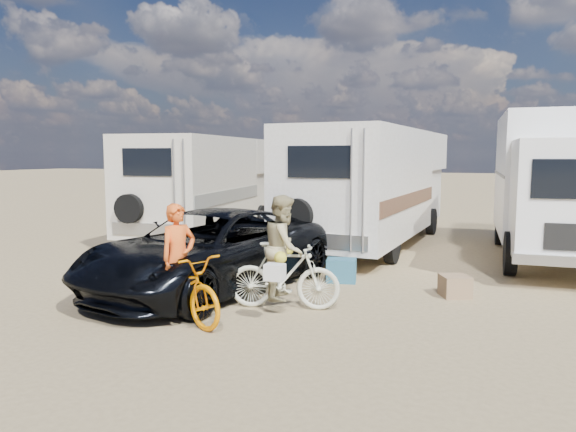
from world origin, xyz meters
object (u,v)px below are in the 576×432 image
(rv_main, at_px, (374,188))
(rv_left, at_px, (206,188))
(rider_woman, at_px, (284,258))
(dark_suv, at_px, (210,250))
(cooler, at_px, (341,270))
(bike_man, at_px, (179,287))
(crate, at_px, (455,286))
(box_truck, at_px, (561,187))
(rider_man, at_px, (179,269))
(bike_woman, at_px, (284,276))

(rv_main, distance_m, rv_left, 5.07)
(rv_main, relative_size, rider_woman, 5.00)
(dark_suv, xyz_separation_m, rider_woman, (1.75, -0.71, 0.10))
(rider_woman, distance_m, cooler, 2.27)
(rv_main, height_order, bike_man, rv_main)
(bike_man, bearing_deg, crate, -28.11)
(box_truck, bearing_deg, rider_man, -131.38)
(cooler, bearing_deg, box_truck, 31.16)
(crate, bearing_deg, box_truck, 63.26)
(dark_suv, height_order, bike_man, dark_suv)
(rv_main, relative_size, rv_left, 1.21)
(box_truck, bearing_deg, bike_woman, -129.61)
(rider_man, bearing_deg, box_truck, -15.09)
(box_truck, bearing_deg, bike_man, -131.38)
(rv_left, distance_m, cooler, 6.93)
(rider_woman, bearing_deg, dark_suv, 56.58)
(dark_suv, xyz_separation_m, bike_woman, (1.75, -0.71, -0.19))
(rv_left, xyz_separation_m, cooler, (5.33, -4.24, -1.28))
(bike_man, distance_m, cooler, 3.71)
(rv_main, bearing_deg, rv_left, -169.21)
(box_truck, relative_size, rider_man, 4.12)
(bike_man, bearing_deg, rv_left, 50.77)
(box_truck, xyz_separation_m, bike_man, (-5.99, -7.12, -1.23))
(rv_left, bearing_deg, dark_suv, -66.42)
(rider_woman, xyz_separation_m, cooler, (0.42, 2.15, -0.62))
(rv_main, distance_m, rider_man, 8.21)
(bike_woman, distance_m, crate, 3.15)
(bike_man, bearing_deg, rider_man, 0.00)
(bike_man, bearing_deg, rv_main, 15.11)
(rv_main, bearing_deg, crate, -59.63)
(rv_main, xyz_separation_m, crate, (2.46, -5.16, -1.40))
(box_truck, height_order, bike_woman, box_truck)
(bike_man, bearing_deg, cooler, -2.14)
(box_truck, relative_size, bike_woman, 3.63)
(rider_man, bearing_deg, rv_main, 15.11)
(cooler, xyz_separation_m, crate, (2.18, -0.39, -0.04))
(bike_man, xyz_separation_m, rider_man, (0.00, 0.00, 0.28))
(rider_woman, bearing_deg, crate, -67.08)
(rv_main, xyz_separation_m, rider_woman, (-0.13, -6.92, -0.74))
(bike_woman, height_order, rider_woman, rider_woman)
(bike_woman, bearing_deg, box_truck, -49.52)
(rv_left, height_order, cooler, rv_left)
(rv_main, bearing_deg, dark_suv, -101.99)
(rv_left, bearing_deg, rider_man, -69.72)
(rider_woman, height_order, cooler, rider_woman)
(rv_main, distance_m, dark_suv, 6.54)
(bike_woman, distance_m, rider_man, 1.72)
(bike_man, relative_size, crate, 4.25)
(rv_main, distance_m, bike_man, 8.25)
(crate, bearing_deg, rv_left, 148.29)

